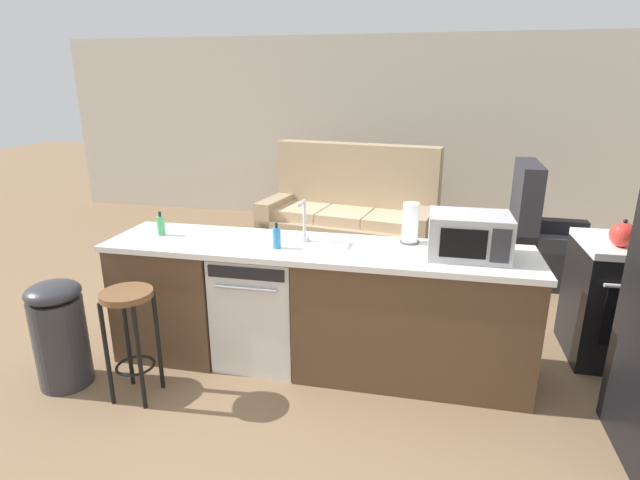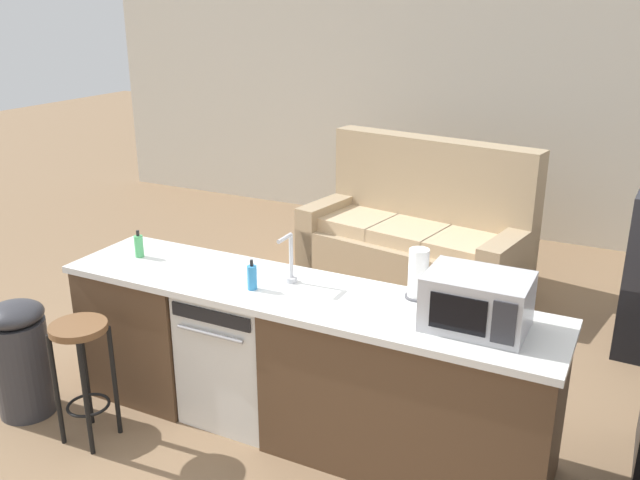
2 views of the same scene
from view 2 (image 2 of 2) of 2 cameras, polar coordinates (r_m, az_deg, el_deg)
name	(u,v)px [view 2 (image 2 of 2)]	position (r m, az deg, el deg)	size (l,w,h in m)	color
ground_plane	(279,420)	(4.31, -3.48, -14.93)	(24.00, 24.00, 0.00)	#896B4C
wall_back	(500,115)	(7.50, 14.91, 10.17)	(10.00, 0.06, 2.60)	silver
kitchen_counter	(313,370)	(3.99, -0.57, -10.85)	(2.94, 0.66, 0.90)	brown
dishwasher	(242,351)	(4.20, -6.60, -9.26)	(0.58, 0.61, 0.84)	white
microwave	(477,302)	(3.42, 13.08, -5.07)	(0.50, 0.37, 0.28)	#B7B7BC
sink_faucet	(290,262)	(3.86, -2.55, -1.82)	(0.07, 0.18, 0.30)	silver
paper_towel_roll	(418,274)	(3.70, 8.28, -2.87)	(0.14, 0.14, 0.28)	#4C4C51
soap_bottle	(252,277)	(3.82, -5.74, -3.13)	(0.06, 0.06, 0.18)	#338CCC
dish_soap_bottle	(139,246)	(4.42, -15.00, -0.49)	(0.06, 0.06, 0.18)	#4CB266
bar_stool	(82,357)	(4.10, -19.40, -9.28)	(0.32, 0.32, 0.74)	brown
trash_bin	(21,357)	(4.58, -23.87, -9.03)	(0.35, 0.35, 0.74)	#333338
couch	(418,237)	(6.26, 8.28, 0.27)	(2.13, 1.23, 1.27)	tan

